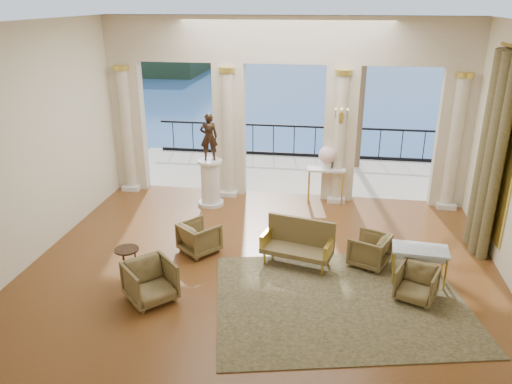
% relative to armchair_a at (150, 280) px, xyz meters
% --- Properties ---
extents(floor, '(9.00, 9.00, 0.00)m').
position_rel_armchair_a_xyz_m(floor, '(1.73, 1.38, -0.39)').
color(floor, '#502C0B').
rests_on(floor, ground).
extents(room_walls, '(9.00, 9.00, 9.00)m').
position_rel_armchair_a_xyz_m(room_walls, '(1.73, 0.27, 2.49)').
color(room_walls, white).
rests_on(room_walls, ground).
extents(arcade, '(9.00, 0.56, 4.50)m').
position_rel_armchair_a_xyz_m(arcade, '(1.73, 5.20, 2.19)').
color(arcade, beige).
rests_on(arcade, ground).
extents(terrace, '(10.00, 3.60, 0.10)m').
position_rel_armchair_a_xyz_m(terrace, '(1.73, 7.18, -0.44)').
color(terrace, '#BDB29E').
rests_on(terrace, ground).
extents(balustrade, '(9.00, 0.06, 1.03)m').
position_rel_armchair_a_xyz_m(balustrade, '(1.73, 8.78, 0.02)').
color(balustrade, black).
rests_on(balustrade, terrace).
extents(palm_tree, '(2.00, 2.00, 4.50)m').
position_rel_armchair_a_xyz_m(palm_tree, '(3.73, 7.98, 3.70)').
color(palm_tree, '#4C3823').
rests_on(palm_tree, terrace).
extents(headland, '(22.00, 18.00, 6.00)m').
position_rel_armchair_a_xyz_m(headland, '(-28.27, 71.38, -3.39)').
color(headland, black).
rests_on(headland, sea).
extents(sea, '(160.00, 160.00, 0.00)m').
position_rel_armchair_a_xyz_m(sea, '(1.73, 61.38, -6.39)').
color(sea, '#26559B').
rests_on(sea, ground).
extents(curtain, '(0.33, 1.40, 4.09)m').
position_rel_armchair_a_xyz_m(curtain, '(6.01, 2.88, 1.63)').
color(curtain, brown).
rests_on(curtain, ground).
extents(window_frame, '(0.04, 1.60, 3.40)m').
position_rel_armchair_a_xyz_m(window_frame, '(6.20, 2.88, 1.71)').
color(window_frame, gold).
rests_on(window_frame, room_walls).
extents(wall_sconce, '(0.30, 0.11, 0.33)m').
position_rel_armchair_a_xyz_m(wall_sconce, '(3.13, 4.89, 1.84)').
color(wall_sconce, gold).
rests_on(wall_sconce, arcade).
extents(rug, '(4.84, 4.13, 0.02)m').
position_rel_armchair_a_xyz_m(rug, '(3.23, 0.44, -0.38)').
color(rug, '#2A311A').
rests_on(rug, ground).
extents(armchair_a, '(1.04, 1.04, 0.78)m').
position_rel_armchair_a_xyz_m(armchair_a, '(0.00, 0.00, 0.00)').
color(armchair_a, '#41371D').
rests_on(armchair_a, ground).
extents(armchair_b, '(0.82, 0.80, 0.66)m').
position_rel_armchair_a_xyz_m(armchair_b, '(4.51, 0.73, -0.06)').
color(armchair_b, '#41371D').
rests_on(armchair_b, ground).
extents(armchair_c, '(0.85, 0.87, 0.70)m').
position_rel_armchair_a_xyz_m(armchair_c, '(3.77, 1.81, -0.04)').
color(armchair_c, '#41371D').
rests_on(armchair_c, ground).
extents(armchair_d, '(0.94, 0.94, 0.71)m').
position_rel_armchair_a_xyz_m(armchair_d, '(0.38, 1.83, -0.03)').
color(armchair_d, '#41371D').
rests_on(armchair_d, ground).
extents(settee, '(1.45, 0.88, 0.90)m').
position_rel_armchair_a_xyz_m(settee, '(2.40, 1.68, 0.05)').
color(settee, '#41371D').
rests_on(settee, ground).
extents(game_table, '(1.02, 0.61, 0.67)m').
position_rel_armchair_a_xyz_m(game_table, '(4.62, 1.34, 0.21)').
color(game_table, '#9AADBE').
rests_on(game_table, ground).
extents(pedestal, '(0.64, 0.64, 1.17)m').
position_rel_armchair_a_xyz_m(pedestal, '(0.01, 4.32, 0.17)').
color(pedestal, silver).
rests_on(pedestal, ground).
extents(statue, '(0.48, 0.39, 1.16)m').
position_rel_armchair_a_xyz_m(statue, '(0.01, 4.32, 1.36)').
color(statue, black).
rests_on(statue, pedestal).
extents(console_table, '(0.97, 0.43, 0.90)m').
position_rel_armchair_a_xyz_m(console_table, '(2.84, 4.93, 0.35)').
color(console_table, silver).
rests_on(console_table, ground).
extents(urn, '(0.42, 0.42, 0.56)m').
position_rel_armchair_a_xyz_m(urn, '(2.84, 4.93, 0.83)').
color(urn, white).
rests_on(urn, console_table).
extents(side_table, '(0.43, 0.43, 0.70)m').
position_rel_armchair_a_xyz_m(side_table, '(-0.58, 0.45, 0.21)').
color(side_table, black).
rests_on(side_table, ground).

